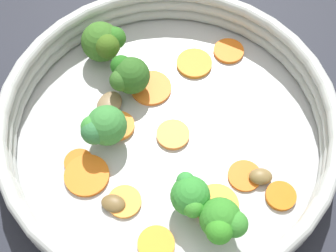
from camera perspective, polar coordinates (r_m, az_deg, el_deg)
The scene contains 23 objects.
ground_plane at distance 0.52m, azimuth -0.00°, elevation -1.49°, with size 4.00×4.00×0.00m, color #21242D.
skillet at distance 0.51m, azimuth -0.00°, elevation -1.17°, with size 0.34×0.34×0.01m, color #B2B5B7.
skillet_rim_wall at distance 0.49m, azimuth -0.00°, elevation 0.48°, with size 0.35×0.35×0.05m.
carrot_slice_0 at distance 0.54m, azimuth -2.07°, elevation 4.67°, with size 0.05×0.05×0.00m, color orange.
carrot_slice_1 at distance 0.49m, azimuth -9.87°, elevation -5.96°, with size 0.05×0.05×0.00m, color orange.
carrot_slice_2 at distance 0.47m, azimuth 5.95°, elevation -9.57°, with size 0.04×0.04×0.00m, color orange.
carrot_slice_3 at distance 0.50m, azimuth 0.51°, elevation -1.18°, with size 0.04×0.04×0.01m, color orange.
carrot_slice_4 at distance 0.46m, azimuth -1.45°, elevation -14.20°, with size 0.04×0.04×0.00m, color orange.
carrot_slice_5 at distance 0.57m, azimuth 7.17°, elevation 9.17°, with size 0.04×0.04×0.00m, color orange.
carrot_slice_6 at distance 0.50m, azimuth -10.82°, elevation -4.36°, with size 0.03×0.03×0.00m, color orange.
carrot_slice_7 at distance 0.49m, azimuth 13.50°, elevation -8.43°, with size 0.03×0.03×0.01m, color orange.
carrot_slice_8 at distance 0.49m, azimuth 9.19°, elevation -6.23°, with size 0.03×0.03×0.00m, color orange.
carrot_slice_9 at distance 0.51m, azimuth -6.01°, elevation 0.03°, with size 0.03×0.03×0.01m, color orange.
carrot_slice_10 at distance 0.56m, azimuth 3.22°, elevation 7.64°, with size 0.04×0.04×0.00m, color orange.
carrot_slice_11 at distance 0.47m, azimuth -5.34°, elevation -9.16°, with size 0.03×0.03×0.00m, color orange.
broccoli_floret_0 at distance 0.55m, azimuth -7.83°, elevation 10.09°, with size 0.05×0.05×0.05m.
broccoli_floret_1 at distance 0.52m, azimuth -4.84°, elevation 6.22°, with size 0.05×0.05×0.05m.
broccoli_floret_2 at distance 0.48m, azimuth -7.95°, elevation -0.11°, with size 0.05×0.04×0.05m.
broccoli_floret_3 at distance 0.45m, azimuth 2.72°, elevation -8.55°, with size 0.04×0.04×0.05m.
broccoli_floret_4 at distance 0.44m, azimuth 6.65°, elevation -11.50°, with size 0.04×0.05×0.05m.
mushroom_piece_0 at distance 0.49m, azimuth 11.23°, elevation -6.05°, with size 0.02×0.02×0.01m, color olive.
mushroom_piece_1 at distance 0.52m, azimuth -7.17°, elevation 2.65°, with size 0.03×0.03×0.01m, color olive.
mushroom_piece_2 at distance 0.47m, azimuth -6.66°, elevation -9.37°, with size 0.02×0.02×0.01m, color brown.
Camera 1 is at (0.21, 0.14, 0.45)m, focal length 50.00 mm.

